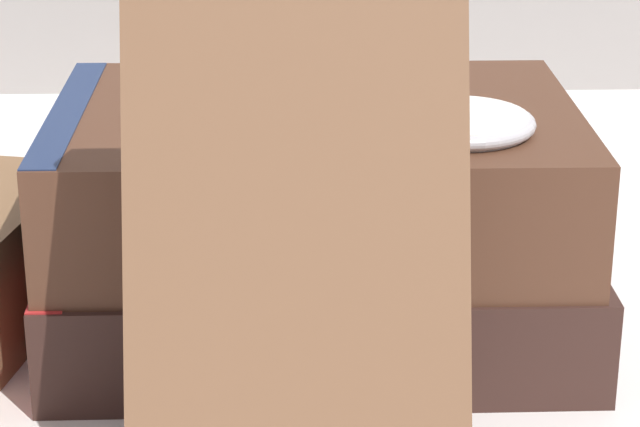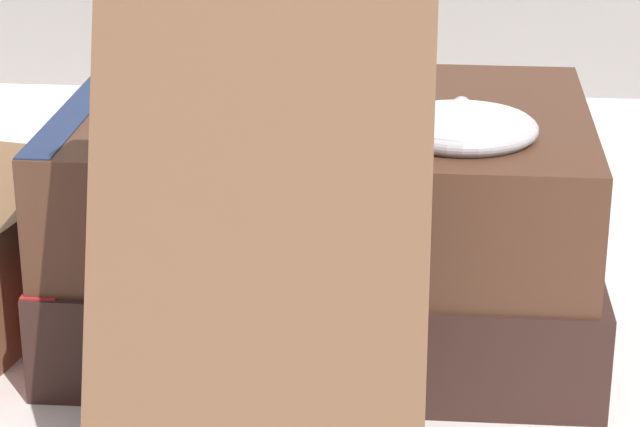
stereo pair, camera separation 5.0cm
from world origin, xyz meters
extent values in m
plane|color=silver|center=(0.00, 0.00, 0.00)|extent=(3.00, 3.00, 0.00)
cube|color=#331E19|center=(-0.02, 0.05, 0.02)|extent=(0.20, 0.14, 0.04)
cube|color=#B22323|center=(-0.11, 0.05, 0.02)|extent=(0.01, 0.13, 0.04)
cube|color=#4C2D1E|center=(-0.02, 0.05, 0.06)|extent=(0.19, 0.13, 0.05)
cube|color=navy|center=(-0.11, 0.05, 0.06)|extent=(0.01, 0.13, 0.05)
cube|color=brown|center=(-0.03, -0.06, 0.08)|extent=(0.09, 0.08, 0.15)
cylinder|color=white|center=(0.03, 0.02, 0.09)|extent=(0.05, 0.05, 0.01)
torus|color=#B2B2B7|center=(0.03, 0.02, 0.09)|extent=(0.05, 0.05, 0.01)
sphere|color=#B2B2B7|center=(0.03, 0.05, 0.09)|extent=(0.01, 0.01, 0.01)
torus|color=black|center=(-0.11, 0.19, 0.00)|extent=(0.06, 0.06, 0.00)
torus|color=black|center=(-0.05, 0.17, 0.00)|extent=(0.06, 0.06, 0.00)
cylinder|color=black|center=(-0.08, 0.18, 0.00)|extent=(0.01, 0.01, 0.00)
camera|label=1|loc=(-0.03, -0.41, 0.22)|focal=75.00mm
camera|label=2|loc=(0.02, -0.41, 0.22)|focal=75.00mm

